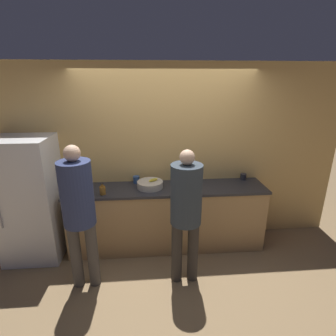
# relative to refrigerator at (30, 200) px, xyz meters

# --- Properties ---
(ground_plane) EXTENTS (14.00, 14.00, 0.00)m
(ground_plane) POSITION_rel_refrigerator_xyz_m (1.84, -0.28, -0.84)
(ground_plane) COLOR #8C704C
(wall_back) EXTENTS (5.20, 0.06, 2.60)m
(wall_back) POSITION_rel_refrigerator_xyz_m (1.84, 0.35, 0.46)
(wall_back) COLOR #E0B266
(wall_back) RESTS_ON ground_plane
(counter) EXTENTS (2.78, 0.61, 0.93)m
(counter) POSITION_rel_refrigerator_xyz_m (1.84, 0.06, -0.37)
(counter) COLOR tan
(counter) RESTS_ON ground_plane
(refrigerator) EXTENTS (0.73, 0.69, 1.68)m
(refrigerator) POSITION_rel_refrigerator_xyz_m (0.00, 0.00, 0.00)
(refrigerator) COLOR white
(refrigerator) RESTS_ON ground_plane
(person_left) EXTENTS (0.35, 0.35, 1.74)m
(person_left) POSITION_rel_refrigerator_xyz_m (0.81, -0.67, 0.20)
(person_left) COLOR #4C4742
(person_left) RESTS_ON ground_plane
(person_center) EXTENTS (0.35, 0.35, 1.67)m
(person_center) POSITION_rel_refrigerator_xyz_m (2.00, -0.68, 0.15)
(person_center) COLOR #38332D
(person_center) RESTS_ON ground_plane
(fruit_bowl) EXTENTS (0.36, 0.36, 0.13)m
(fruit_bowl) POSITION_rel_refrigerator_xyz_m (1.61, 0.06, 0.14)
(fruit_bowl) COLOR beige
(fruit_bowl) RESTS_ON counter
(utensil_crock) EXTENTS (0.12, 0.12, 0.24)m
(utensil_crock) POSITION_rel_refrigerator_xyz_m (1.99, 0.15, 0.16)
(utensil_crock) COLOR #3D424C
(utensil_crock) RESTS_ON counter
(bottle_green) EXTENTS (0.05, 0.05, 0.18)m
(bottle_green) POSITION_rel_refrigerator_xyz_m (2.16, 0.18, 0.16)
(bottle_green) COLOR #236033
(bottle_green) RESTS_ON counter
(bottle_amber) EXTENTS (0.08, 0.08, 0.16)m
(bottle_amber) POSITION_rel_refrigerator_xyz_m (0.99, -0.12, 0.15)
(bottle_amber) COLOR brown
(bottle_amber) RESTS_ON counter
(cup_blue) EXTENTS (0.09, 0.09, 0.10)m
(cup_blue) POSITION_rel_refrigerator_xyz_m (1.41, 0.26, 0.14)
(cup_blue) COLOR #335184
(cup_blue) RESTS_ON counter
(cup_black) EXTENTS (0.09, 0.09, 0.09)m
(cup_black) POSITION_rel_refrigerator_xyz_m (3.01, 0.26, 0.14)
(cup_black) COLOR #28282D
(cup_black) RESTS_ON counter
(potted_plant) EXTENTS (0.13, 0.13, 0.24)m
(potted_plant) POSITION_rel_refrigerator_xyz_m (0.72, 0.09, 0.22)
(potted_plant) COLOR beige
(potted_plant) RESTS_ON counter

